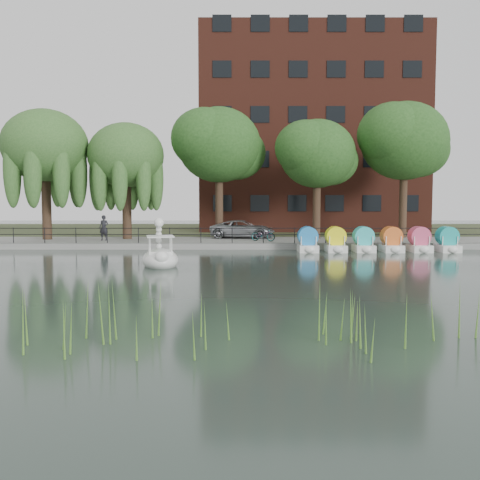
{
  "coord_description": "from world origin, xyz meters",
  "views": [
    {
      "loc": [
        0.49,
        -20.82,
        3.19
      ],
      "look_at": [
        0.5,
        4.0,
        1.3
      ],
      "focal_mm": 40.0,
      "sensor_mm": 36.0,
      "label": 1
    }
  ],
  "objects_px": {
    "minivan": "(243,228)",
    "bicycle": "(263,234)",
    "swan_boat": "(160,256)",
    "pedestrian": "(104,226)"
  },
  "relations": [
    {
      "from": "minivan",
      "to": "swan_boat",
      "type": "bearing_deg",
      "value": 169.25
    },
    {
      "from": "bicycle",
      "to": "pedestrian",
      "type": "distance_m",
      "value": 10.83
    },
    {
      "from": "pedestrian",
      "to": "minivan",
      "type": "bearing_deg",
      "value": 22.59
    },
    {
      "from": "minivan",
      "to": "bicycle",
      "type": "relative_size",
      "value": 3.11
    },
    {
      "from": "bicycle",
      "to": "pedestrian",
      "type": "height_order",
      "value": "pedestrian"
    },
    {
      "from": "bicycle",
      "to": "pedestrian",
      "type": "xyz_separation_m",
      "value": [
        -10.81,
        0.5,
        0.49
      ]
    },
    {
      "from": "minivan",
      "to": "swan_boat",
      "type": "distance_m",
      "value": 13.69
    },
    {
      "from": "minivan",
      "to": "swan_boat",
      "type": "height_order",
      "value": "swan_boat"
    },
    {
      "from": "minivan",
      "to": "pedestrian",
      "type": "bearing_deg",
      "value": 109.55
    },
    {
      "from": "swan_boat",
      "to": "pedestrian",
      "type": "bearing_deg",
      "value": 105.12
    }
  ]
}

